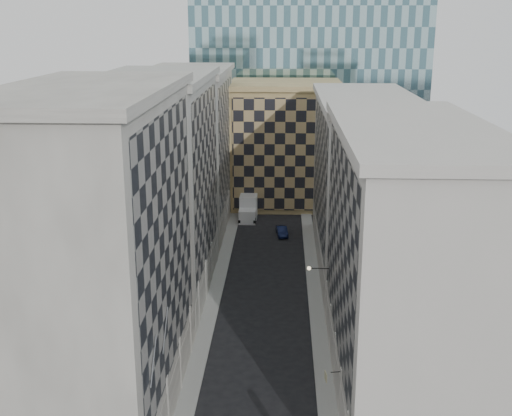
# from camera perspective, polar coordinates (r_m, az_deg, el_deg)

# --- Properties ---
(sidewalk_west) EXTENTS (1.50, 100.00, 0.15)m
(sidewalk_west) POSITION_cam_1_polar(r_m,az_deg,el_deg) (66.44, -3.83, -8.24)
(sidewalk_west) COLOR #969691
(sidewalk_west) RESTS_ON ground
(sidewalk_east) EXTENTS (1.50, 100.00, 0.15)m
(sidewalk_east) POSITION_cam_1_polar(r_m,az_deg,el_deg) (66.16, 5.34, -8.38)
(sidewalk_east) COLOR #969691
(sidewalk_east) RESTS_ON ground
(bldg_left_a) EXTENTS (10.80, 22.80, 23.70)m
(bldg_left_a) POSITION_cam_1_polar(r_m,az_deg,el_deg) (45.76, -13.75, -4.39)
(bldg_left_a) COLOR gray
(bldg_left_a) RESTS_ON ground
(bldg_left_b) EXTENTS (10.80, 22.80, 22.70)m
(bldg_left_b) POSITION_cam_1_polar(r_m,az_deg,el_deg) (66.34, -8.58, 1.89)
(bldg_left_b) COLOR #9C9B91
(bldg_left_b) RESTS_ON ground
(bldg_left_c) EXTENTS (10.80, 22.80, 21.70)m
(bldg_left_c) POSITION_cam_1_polar(r_m,az_deg,el_deg) (87.61, -5.88, 5.16)
(bldg_left_c) COLOR gray
(bldg_left_c) RESTS_ON ground
(bldg_right_a) EXTENTS (10.80, 26.80, 20.70)m
(bldg_right_a) POSITION_cam_1_polar(r_m,az_deg,el_deg) (49.12, 13.07, -4.77)
(bldg_right_a) COLOR beige
(bldg_right_a) RESTS_ON ground
(bldg_right_b) EXTENTS (10.80, 28.80, 19.70)m
(bldg_right_b) POSITION_cam_1_polar(r_m,az_deg,el_deg) (74.77, 9.44, 2.32)
(bldg_right_b) COLOR beige
(bldg_right_b) RESTS_ON ground
(tan_block) EXTENTS (16.80, 14.80, 18.80)m
(tan_block) POSITION_cam_1_polar(r_m,az_deg,el_deg) (99.62, 2.59, 5.77)
(tan_block) COLOR #A08954
(tan_block) RESTS_ON ground
(church_tower) EXTENTS (7.20, 7.20, 51.50)m
(church_tower) POSITION_cam_1_polar(r_m,az_deg,el_deg) (112.07, 1.65, 15.95)
(church_tower) COLOR #2B2822
(church_tower) RESTS_ON ground
(flagpoles_left) EXTENTS (0.10, 6.33, 2.33)m
(flagpoles_left) POSITION_cam_1_polar(r_m,az_deg,el_deg) (41.75, -8.56, -11.94)
(flagpoles_left) COLOR gray
(flagpoles_left) RESTS_ON ground
(bracket_lamp) EXTENTS (1.98, 0.36, 0.36)m
(bracket_lamp) POSITION_cam_1_polar(r_m,az_deg,el_deg) (58.20, 4.91, -5.36)
(bracket_lamp) COLOR black
(bracket_lamp) RESTS_ON ground
(box_truck) EXTENTS (2.55, 6.11, 3.33)m
(box_truck) POSITION_cam_1_polar(r_m,az_deg,el_deg) (92.92, -0.68, -0.06)
(box_truck) COLOR white
(box_truck) RESTS_ON ground
(dark_car) EXTENTS (1.79, 3.92, 1.25)m
(dark_car) POSITION_cam_1_polar(r_m,az_deg,el_deg) (85.77, 2.32, -2.06)
(dark_car) COLOR #0F1738
(dark_car) RESTS_ON ground
(shop_sign) EXTENTS (1.16, 0.67, 0.75)m
(shop_sign) POSITION_cam_1_polar(r_m,az_deg,el_deg) (46.42, 6.31, -14.64)
(shop_sign) COLOR black
(shop_sign) RESTS_ON ground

